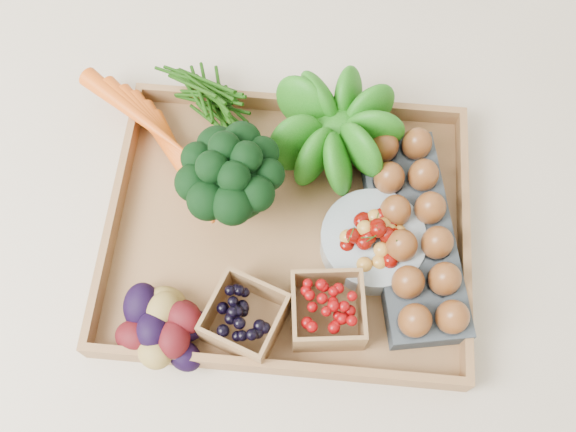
# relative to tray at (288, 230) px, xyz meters

# --- Properties ---
(ground) EXTENTS (4.00, 4.00, 0.00)m
(ground) POSITION_rel_tray_xyz_m (0.00, 0.00, -0.01)
(ground) COLOR beige
(ground) RESTS_ON ground
(tray) EXTENTS (0.55, 0.45, 0.01)m
(tray) POSITION_rel_tray_xyz_m (0.00, 0.00, 0.00)
(tray) COLOR #986B3F
(tray) RESTS_ON ground
(carrots) EXTENTS (0.23, 0.16, 0.05)m
(carrots) POSITION_rel_tray_xyz_m (-0.20, 0.12, 0.03)
(carrots) COLOR #DD5412
(carrots) RESTS_ON tray
(lettuce) EXTENTS (0.14, 0.14, 0.14)m
(lettuce) POSITION_rel_tray_xyz_m (0.06, 0.15, 0.08)
(lettuce) COLOR #11530D
(lettuce) RESTS_ON tray
(broccoli) EXTENTS (0.16, 0.16, 0.13)m
(broccoli) POSITION_rel_tray_xyz_m (-0.08, 0.03, 0.07)
(broccoli) COLOR black
(broccoli) RESTS_ON tray
(cherry_bowl) EXTENTS (0.16, 0.16, 0.04)m
(cherry_bowl) POSITION_rel_tray_xyz_m (0.13, -0.02, 0.03)
(cherry_bowl) COLOR #8C9EA5
(cherry_bowl) RESTS_ON tray
(egg_carton) EXTENTS (0.18, 0.35, 0.04)m
(egg_carton) POSITION_rel_tray_xyz_m (0.19, -0.00, 0.03)
(egg_carton) COLOR #3C454C
(egg_carton) RESTS_ON tray
(potatoes) EXTENTS (0.15, 0.15, 0.08)m
(potatoes) POSITION_rel_tray_xyz_m (-0.15, -0.18, 0.05)
(potatoes) COLOR #3D090D
(potatoes) RESTS_ON tray
(punnet_blackberry) EXTENTS (0.13, 0.13, 0.07)m
(punnet_blackberry) POSITION_rel_tray_xyz_m (-0.05, -0.16, 0.04)
(punnet_blackberry) COLOR black
(punnet_blackberry) RESTS_ON tray
(punnet_raspberry) EXTENTS (0.11, 0.11, 0.07)m
(punnet_raspberry) POSITION_rel_tray_xyz_m (0.07, -0.14, 0.04)
(punnet_raspberry) COLOR #700506
(punnet_raspberry) RESTS_ON tray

